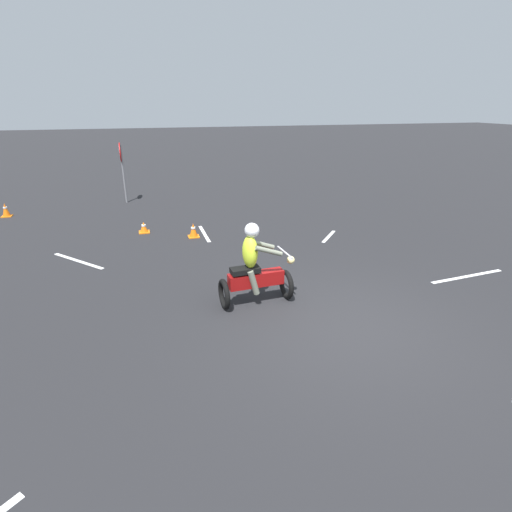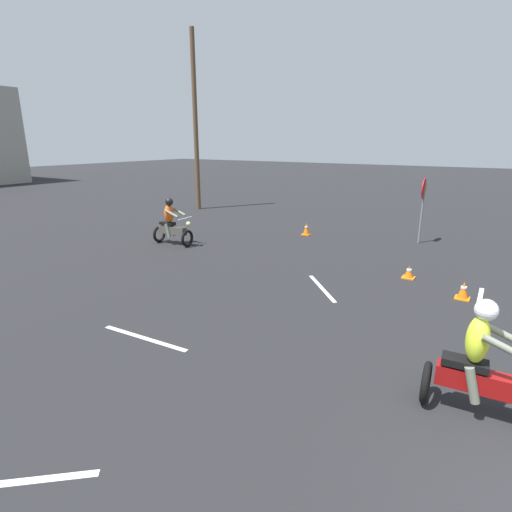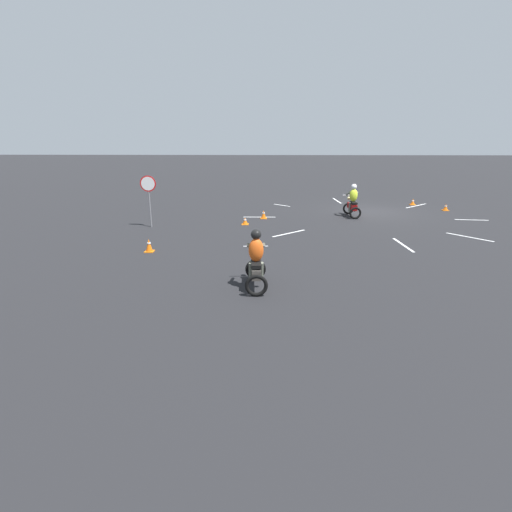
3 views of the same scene
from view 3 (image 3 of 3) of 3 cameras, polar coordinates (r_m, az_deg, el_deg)
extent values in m
plane|color=black|center=(22.65, 16.11, 6.10)|extent=(120.00, 120.00, 0.00)
torus|color=black|center=(21.63, 13.07, 6.64)|extent=(0.61, 0.14, 0.60)
torus|color=black|center=(20.40, 14.00, 5.97)|extent=(0.61, 0.14, 0.60)
cube|color=maroon|center=(20.98, 13.56, 6.90)|extent=(0.31, 1.11, 0.28)
cube|color=black|center=(20.73, 13.77, 7.39)|extent=(0.29, 0.58, 0.10)
cylinder|color=silver|center=(21.47, 13.23, 8.45)|extent=(0.70, 0.08, 0.04)
sphere|color=#F2E08C|center=(21.62, 13.11, 8.04)|extent=(0.17, 0.17, 0.16)
ellipsoid|color=#D8F233|center=(20.77, 13.76, 8.42)|extent=(0.42, 0.30, 0.64)
cylinder|color=slate|center=(21.11, 14.08, 8.66)|extent=(0.12, 0.55, 0.27)
cylinder|color=slate|center=(21.00, 13.02, 8.69)|extent=(0.12, 0.55, 0.27)
cylinder|color=slate|center=(20.92, 14.01, 6.85)|extent=(0.14, 0.25, 0.51)
cylinder|color=slate|center=(20.84, 13.26, 6.86)|extent=(0.14, 0.25, 0.51)
sphere|color=white|center=(20.75, 13.82, 9.58)|extent=(0.30, 0.30, 0.28)
torus|color=black|center=(11.55, -0.06, -1.90)|extent=(0.60, 0.12, 0.60)
torus|color=black|center=(10.33, 0.06, -4.25)|extent=(0.60, 0.12, 0.60)
cube|color=#4C4742|center=(10.86, 0.00, -1.92)|extent=(0.28, 1.11, 0.28)
cube|color=black|center=(10.58, 0.02, -1.18)|extent=(0.28, 0.57, 0.10)
cylinder|color=silver|center=(11.29, -0.05, 1.38)|extent=(0.70, 0.06, 0.04)
sphere|color=#F2E08C|center=(11.47, -0.06, 0.69)|extent=(0.17, 0.17, 0.16)
ellipsoid|color=#EA5919|center=(10.57, 0.01, 0.85)|extent=(0.41, 0.30, 0.64)
cylinder|color=slate|center=(10.85, 1.04, 1.55)|extent=(0.11, 0.55, 0.27)
cylinder|color=slate|center=(10.84, -1.07, 1.54)|extent=(0.11, 0.55, 0.27)
cylinder|color=slate|center=(10.77, 0.75, -2.09)|extent=(0.13, 0.25, 0.51)
cylinder|color=slate|center=(10.76, -0.74, -2.09)|extent=(0.13, 0.25, 0.51)
sphere|color=black|center=(10.50, 0.01, 3.11)|extent=(0.29, 0.29, 0.28)
cylinder|color=slate|center=(18.60, -14.96, 7.36)|extent=(0.07, 0.07, 2.20)
cylinder|color=red|center=(18.47, -15.18, 9.95)|extent=(0.70, 0.03, 0.70)
cylinder|color=white|center=(18.45, -15.20, 9.94)|extent=(0.60, 0.01, 0.60)
cube|color=orange|center=(18.65, -1.57, 4.56)|extent=(0.32, 0.32, 0.03)
cone|color=orange|center=(18.62, -1.57, 5.06)|extent=(0.24, 0.24, 0.30)
cylinder|color=white|center=(18.61, -1.57, 5.20)|extent=(0.13, 0.13, 0.05)
cube|color=orange|center=(24.47, 25.42, 5.93)|extent=(0.32, 0.32, 0.03)
cone|color=orange|center=(24.44, 25.47, 6.33)|extent=(0.24, 0.24, 0.32)
cylinder|color=white|center=(24.43, 25.48, 6.44)|extent=(0.13, 0.13, 0.05)
cube|color=orange|center=(19.99, 1.09, 5.42)|extent=(0.32, 0.32, 0.03)
cone|color=orange|center=(19.95, 1.09, 6.00)|extent=(0.24, 0.24, 0.38)
cylinder|color=white|center=(19.94, 1.09, 6.16)|extent=(0.13, 0.13, 0.05)
cube|color=orange|center=(14.81, -14.98, 0.65)|extent=(0.32, 0.32, 0.03)
cone|color=orange|center=(14.74, -15.05, 1.54)|extent=(0.24, 0.24, 0.45)
cylinder|color=white|center=(14.73, -15.07, 1.79)|extent=(0.13, 0.13, 0.05)
cube|color=orange|center=(25.66, 21.45, 6.85)|extent=(0.32, 0.32, 0.03)
cone|color=orange|center=(25.63, 21.50, 7.24)|extent=(0.24, 0.24, 0.33)
cylinder|color=white|center=(25.62, 21.51, 7.35)|extent=(0.13, 0.13, 0.05)
cube|color=silver|center=(20.34, 0.48, 5.59)|extent=(1.63, 0.12, 0.01)
cube|color=silver|center=(17.04, 4.75, 3.27)|extent=(1.49, 1.34, 0.01)
cube|color=silver|center=(16.19, 20.28, 1.51)|extent=(0.22, 1.99, 0.01)
cube|color=silver|center=(18.53, 28.17, 2.40)|extent=(1.31, 1.50, 0.01)
cube|color=silver|center=(22.34, 28.45, 4.57)|extent=(1.57, 0.25, 0.01)
cube|color=silver|center=(25.40, 21.92, 6.68)|extent=(1.72, 1.53, 0.01)
cube|color=silver|center=(25.94, 11.49, 7.76)|extent=(0.26, 2.04, 0.01)
cube|color=silver|center=(23.81, 3.75, 7.25)|extent=(0.97, 0.87, 0.01)
camera|label=1|loc=(21.40, 33.98, 13.45)|focal=28.00mm
camera|label=2|loc=(22.43, 28.28, 13.84)|focal=28.00mm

